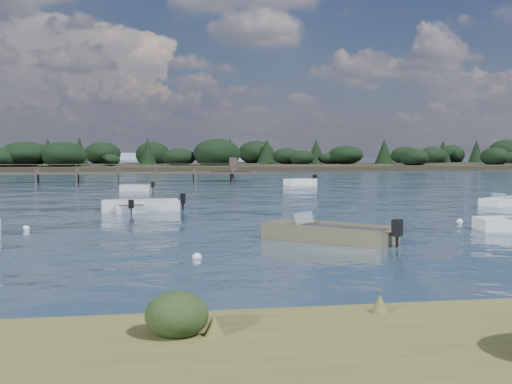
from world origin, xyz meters
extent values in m
plane|color=#182838|center=(0.00, 60.00, 0.00)|extent=(400.00, 400.00, 0.00)
cube|color=black|center=(0.00, -12.20, 0.00)|extent=(160.00, 0.60, 0.30)
cube|color=silver|center=(17.22, 13.43, 0.09)|extent=(4.16, 2.95, 0.61)
cube|color=silver|center=(15.87, 12.82, 0.44)|extent=(1.40, 1.59, 0.12)
cube|color=#232326|center=(17.50, 13.56, 0.37)|extent=(2.90, 2.17, 0.10)
cube|color=silver|center=(16.93, 14.06, 0.44)|extent=(3.60, 1.70, 0.12)
cube|color=silver|center=(16.43, 13.08, 0.65)|extent=(0.56, 1.02, 0.36)
cube|color=silver|center=(9.70, 38.99, 0.11)|extent=(3.57, 2.55, 0.77)
cube|color=silver|center=(8.55, 38.48, 0.56)|extent=(1.21, 1.41, 0.15)
cube|color=#232326|center=(9.94, 39.09, 0.47)|extent=(2.49, 1.88, 0.13)
cube|color=silver|center=(9.94, 38.44, 0.56)|extent=(3.08, 1.46, 0.15)
cube|color=silver|center=(9.46, 39.53, 0.56)|extent=(3.08, 1.46, 0.15)
cube|color=black|center=(11.44, 39.76, 0.70)|extent=(0.43, 0.47, 0.61)
cylinder|color=black|center=(11.44, 39.76, 0.17)|extent=(0.15, 0.15, 0.61)
cube|color=#B6BBBE|center=(-6.63, 32.54, 0.09)|extent=(2.83, 1.75, 0.62)
cube|color=#B6BBBE|center=(-7.60, 32.82, 0.45)|extent=(0.87, 1.09, 0.12)
cube|color=#232326|center=(-6.43, 32.48, 0.38)|extent=(1.96, 1.31, 0.11)
cube|color=#B6BBBE|center=(-6.77, 32.09, 0.45)|extent=(2.56, 0.84, 0.12)
cube|color=#B6BBBE|center=(-6.50, 33.00, 0.45)|extent=(2.56, 0.84, 0.12)
cube|color=black|center=(-5.18, 32.12, 0.55)|extent=(0.32, 0.36, 0.48)
cylinder|color=black|center=(-5.18, 32.12, 0.13)|extent=(0.11, 0.11, 0.48)
cube|color=#B6BBBE|center=(-6.64, 13.53, 0.09)|extent=(1.82, 3.08, 0.62)
cube|color=#B6BBBE|center=(-6.73, 14.65, 0.45)|extent=(1.47, 0.82, 0.12)
cube|color=#232326|center=(-6.62, 13.29, 0.38)|extent=(1.42, 2.11, 0.11)
cube|color=#B6BBBE|center=(-7.37, 13.47, 0.45)|extent=(0.35, 2.96, 0.12)
cube|color=#B6BBBE|center=(-5.91, 13.59, 0.45)|extent=(0.35, 2.96, 0.12)
cube|color=black|center=(-6.50, 11.86, 0.55)|extent=(0.32, 0.27, 0.48)
cylinder|color=black|center=(-6.50, 11.86, 0.13)|extent=(0.10, 0.10, 0.48)
cube|color=silver|center=(9.44, 1.76, 0.48)|extent=(1.30, 1.67, 0.13)
cube|color=silver|center=(10.16, 1.65, 0.71)|extent=(0.32, 1.23, 0.40)
cube|color=brown|center=(1.42, -0.28, 0.11)|extent=(5.02, 4.93, 0.78)
cube|color=brown|center=(0.02, 1.08, 0.57)|extent=(2.07, 2.09, 0.16)
cube|color=#232326|center=(1.72, -0.56, 0.48)|extent=(3.57, 3.51, 0.13)
cube|color=brown|center=(0.81, -0.91, 0.57)|extent=(3.80, 3.65, 0.16)
cube|color=brown|center=(2.04, 0.36, 0.57)|extent=(3.80, 3.65, 0.16)
cube|color=black|center=(3.46, -2.22, 0.70)|extent=(0.49, 0.49, 0.61)
cylinder|color=black|center=(3.46, -2.22, 0.17)|extent=(0.16, 0.16, 0.61)
cube|color=silver|center=(0.61, 0.51, 0.84)|extent=(1.07, 1.11, 0.47)
cube|color=#B6BBBE|center=(-5.99, 13.78, 0.11)|extent=(4.54, 1.90, 0.75)
cube|color=#B6BBBE|center=(-7.69, 13.70, 0.54)|extent=(1.14, 1.58, 0.15)
cube|color=#232326|center=(-5.64, 13.79, 0.46)|extent=(3.10, 1.50, 0.13)
cube|color=#B6BBBE|center=(-5.96, 12.99, 0.54)|extent=(4.47, 0.33, 0.15)
cube|color=#B6BBBE|center=(-6.03, 14.57, 0.54)|extent=(4.47, 0.33, 0.15)
cube|color=black|center=(-3.53, 13.89, 0.67)|extent=(0.31, 0.37, 0.59)
cylinder|color=black|center=(-3.53, 13.89, 0.16)|extent=(0.11, 0.11, 0.59)
sphere|color=silver|center=(-3.98, -3.39, 0.00)|extent=(0.32, 0.32, 0.32)
sphere|color=silver|center=(9.63, 4.99, 0.00)|extent=(0.32, 0.32, 0.32)
sphere|color=silver|center=(-11.01, 5.68, 0.00)|extent=(0.32, 0.32, 0.32)
cube|color=#463A33|center=(4.00, 48.00, 1.00)|extent=(5.00, 3.20, 0.18)
cube|color=#463A33|center=(4.00, 48.00, 1.90)|extent=(0.80, 0.80, 1.60)
cylinder|color=#463A33|center=(-17.47, 47.15, 0.40)|extent=(0.20, 0.20, 2.20)
cylinder|color=#463A33|center=(-17.47, 48.85, 0.40)|extent=(0.20, 0.20, 2.20)
cylinder|color=#463A33|center=(-13.20, 47.15, 0.40)|extent=(0.20, 0.20, 2.20)
cylinder|color=#463A33|center=(-13.20, 48.85, 0.40)|extent=(0.20, 0.20, 2.20)
cylinder|color=#463A33|center=(-8.93, 47.15, 0.40)|extent=(0.20, 0.20, 2.20)
cylinder|color=#463A33|center=(-8.93, 48.85, 0.40)|extent=(0.20, 0.20, 2.20)
cylinder|color=#463A33|center=(-4.67, 47.15, 0.40)|extent=(0.20, 0.20, 2.20)
cylinder|color=#463A33|center=(-4.67, 48.85, 0.40)|extent=(0.20, 0.20, 2.20)
cylinder|color=#463A33|center=(-0.40, 47.15, 0.40)|extent=(0.20, 0.20, 2.20)
cylinder|color=#463A33|center=(-0.40, 48.85, 0.40)|extent=(0.20, 0.20, 2.20)
cylinder|color=#463A33|center=(3.87, 47.15, 0.40)|extent=(0.20, 0.20, 2.20)
cylinder|color=#463A33|center=(3.87, 48.85, 0.40)|extent=(0.20, 0.20, 2.20)
cube|color=black|center=(25.00, 100.00, 0.00)|extent=(190.00, 40.00, 1.60)
ellipsoid|color=black|center=(25.00, 100.00, 2.80)|extent=(180.50, 36.00, 4.40)
camera|label=1|loc=(-5.53, -24.40, 3.55)|focal=45.00mm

